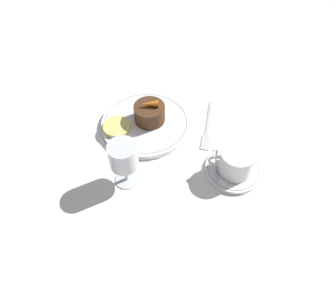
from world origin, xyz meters
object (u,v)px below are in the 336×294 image
(wine_glass, at_px, (123,158))
(dessert_cake, at_px, (150,113))
(fork, at_px, (207,130))
(coffee_cup, at_px, (236,161))
(dinner_plate, at_px, (146,123))

(wine_glass, height_order, dessert_cake, wine_glass)
(fork, bearing_deg, coffee_cup, 112.47)
(wine_glass, bearing_deg, dinner_plate, -100.72)
(coffee_cup, xyz_separation_m, fork, (0.06, -0.13, -0.04))
(dinner_plate, xyz_separation_m, fork, (-0.16, 0.02, -0.01))
(wine_glass, bearing_deg, coffee_cup, -174.17)
(dessert_cake, bearing_deg, wine_glass, 76.56)
(dinner_plate, bearing_deg, coffee_cup, 145.45)
(dinner_plate, height_order, coffee_cup, coffee_cup)
(dinner_plate, relative_size, wine_glass, 1.96)
(wine_glass, bearing_deg, dessert_cake, -103.44)
(coffee_cup, relative_size, wine_glass, 0.87)
(dinner_plate, bearing_deg, fork, 174.10)
(coffee_cup, height_order, fork, coffee_cup)
(coffee_cup, bearing_deg, dessert_cake, -37.27)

